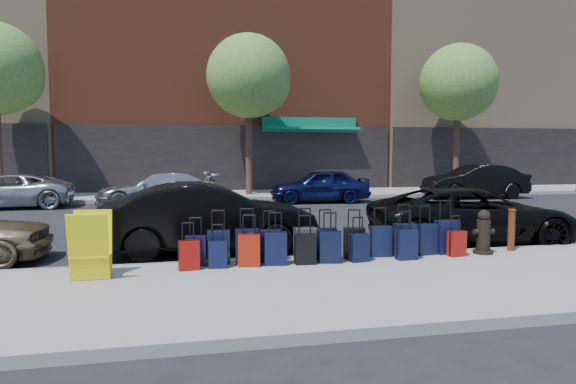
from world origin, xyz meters
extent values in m
plane|color=black|center=(0.00, 0.00, 0.00)|extent=(120.00, 120.00, 0.00)
cube|color=gray|center=(0.00, -6.50, 0.07)|extent=(60.00, 4.00, 0.15)
cube|color=gray|center=(0.00, 10.00, 0.07)|extent=(60.00, 4.00, 0.15)
cube|color=gray|center=(0.00, -4.48, 0.07)|extent=(60.00, 0.08, 0.15)
cube|color=gray|center=(0.00, 7.98, 0.07)|extent=(60.00, 0.08, 0.15)
cube|color=brown|center=(0.00, 18.00, 10.00)|extent=(17.00, 12.00, 20.00)
cube|color=black|center=(0.00, 11.95, 1.70)|extent=(16.66, 0.15, 3.40)
cube|color=#0A6145|center=(4.00, 11.60, 3.20)|extent=(5.00, 0.91, 0.27)
cube|color=#0A6145|center=(4.00, 11.90, 3.55)|extent=(5.00, 0.10, 0.60)
cube|color=#9D8460|center=(16.00, 18.00, 9.00)|extent=(15.00, 12.00, 18.00)
cube|color=black|center=(16.00, 11.95, 1.70)|extent=(14.70, 0.15, 3.40)
sphere|color=#346722|center=(-9.40, 9.50, 5.14)|extent=(2.58, 2.58, 2.58)
cylinder|color=black|center=(0.50, 9.50, 2.55)|extent=(0.30, 0.30, 4.80)
sphere|color=#346722|center=(0.50, 9.50, 5.52)|extent=(3.80, 3.80, 3.80)
sphere|color=#346722|center=(1.10, 9.50, 5.14)|extent=(2.58, 2.58, 2.58)
cylinder|color=black|center=(11.00, 9.50, 2.55)|extent=(0.30, 0.30, 4.80)
sphere|color=#346722|center=(11.00, 9.50, 5.52)|extent=(3.80, 3.80, 3.80)
sphere|color=#346722|center=(11.60, 9.50, 5.14)|extent=(2.58, 2.58, 2.58)
cube|color=black|center=(-2.43, -4.84, 0.42)|extent=(0.37, 0.22, 0.53)
cylinder|color=black|center=(-2.43, -4.84, 0.99)|extent=(0.20, 0.05, 0.03)
cube|color=black|center=(-2.02, -4.77, 0.45)|extent=(0.41, 0.24, 0.60)
cylinder|color=black|center=(-2.02, -4.77, 1.10)|extent=(0.23, 0.04, 0.03)
cube|color=black|center=(-1.52, -4.84, 0.46)|extent=(0.43, 0.27, 0.62)
cylinder|color=black|center=(-1.52, -4.84, 1.13)|extent=(0.23, 0.06, 0.03)
cube|color=black|center=(-1.08, -4.76, 0.44)|extent=(0.39, 0.22, 0.58)
cylinder|color=black|center=(-1.08, -4.76, 1.07)|extent=(0.22, 0.03, 0.03)
cube|color=#3B3B40|center=(-0.42, -4.81, 0.45)|extent=(0.41, 0.24, 0.60)
cylinder|color=black|center=(-0.42, -4.81, 1.11)|extent=(0.23, 0.04, 0.03)
cube|color=black|center=(-0.03, -4.82, 0.44)|extent=(0.41, 0.25, 0.59)
cylinder|color=black|center=(-0.03, -4.82, 1.08)|extent=(0.22, 0.05, 0.03)
cube|color=black|center=(0.52, -4.85, 0.44)|extent=(0.42, 0.28, 0.58)
cylinder|color=black|center=(0.52, -4.85, 1.07)|extent=(0.22, 0.07, 0.03)
cube|color=black|center=(1.08, -4.79, 0.44)|extent=(0.41, 0.25, 0.58)
cylinder|color=black|center=(1.08, -4.79, 1.08)|extent=(0.22, 0.05, 0.03)
cube|color=black|center=(1.56, -4.82, 0.46)|extent=(0.42, 0.23, 0.62)
cylinder|color=black|center=(1.56, -4.82, 1.13)|extent=(0.23, 0.03, 0.03)
cube|color=black|center=(2.02, -4.82, 0.45)|extent=(0.42, 0.27, 0.60)
cylinder|color=black|center=(2.02, -4.82, 1.10)|extent=(0.23, 0.06, 0.03)
cube|color=black|center=(2.46, -4.81, 0.48)|extent=(0.46, 0.28, 0.66)
cylinder|color=black|center=(2.46, -4.81, 1.19)|extent=(0.25, 0.06, 0.03)
cube|color=maroon|center=(-2.56, -5.14, 0.40)|extent=(0.36, 0.24, 0.50)
cylinder|color=black|center=(-2.56, -5.14, 0.95)|extent=(0.19, 0.06, 0.03)
cube|color=black|center=(-2.06, -5.10, 0.39)|extent=(0.33, 0.20, 0.47)
cylinder|color=black|center=(-2.06, -5.10, 0.90)|extent=(0.18, 0.04, 0.03)
cube|color=maroon|center=(-1.51, -5.08, 0.43)|extent=(0.41, 0.28, 0.56)
cylinder|color=black|center=(-1.51, -5.08, 1.05)|extent=(0.22, 0.07, 0.03)
cube|color=black|center=(-1.04, -5.07, 0.44)|extent=(0.42, 0.27, 0.58)
cylinder|color=black|center=(-1.04, -5.07, 1.08)|extent=(0.22, 0.06, 0.03)
cube|color=black|center=(-0.50, -5.13, 0.42)|extent=(0.39, 0.24, 0.55)
cylinder|color=black|center=(-0.50, -5.13, 1.02)|extent=(0.21, 0.05, 0.03)
cube|color=black|center=(-0.03, -5.11, 0.44)|extent=(0.42, 0.30, 0.57)
cylinder|color=black|center=(-0.03, -5.11, 1.06)|extent=(0.22, 0.07, 0.03)
cube|color=black|center=(0.51, -5.14, 0.41)|extent=(0.37, 0.25, 0.51)
cylinder|color=black|center=(0.51, -5.14, 0.96)|extent=(0.20, 0.06, 0.03)
cube|color=black|center=(1.44, -5.16, 0.43)|extent=(0.39, 0.23, 0.56)
cylinder|color=black|center=(1.44, -5.16, 1.04)|extent=(0.21, 0.04, 0.03)
cube|color=maroon|center=(2.52, -5.09, 0.39)|extent=(0.36, 0.26, 0.49)
cylinder|color=black|center=(2.52, -5.09, 0.92)|extent=(0.19, 0.07, 0.03)
cylinder|color=black|center=(3.17, -4.96, 0.18)|extent=(0.39, 0.39, 0.07)
cylinder|color=black|center=(3.17, -4.96, 0.52)|extent=(0.26, 0.26, 0.61)
sphere|color=black|center=(3.17, -4.96, 0.90)|extent=(0.24, 0.24, 0.24)
cylinder|color=black|center=(3.17, -4.96, 0.59)|extent=(0.44, 0.12, 0.11)
cylinder|color=#38190C|center=(3.90, -4.82, 0.57)|extent=(0.14, 0.14, 0.83)
cylinder|color=#38190C|center=(3.90, -4.82, 0.98)|extent=(0.16, 0.16, 0.04)
cube|color=yellow|center=(-4.10, -5.63, 0.69)|extent=(0.60, 0.28, 1.07)
cube|color=yellow|center=(-4.09, -5.24, 0.69)|extent=(0.60, 0.28, 1.07)
cube|color=yellow|center=(-4.09, -5.44, 0.53)|extent=(0.60, 0.40, 0.02)
imported|color=black|center=(-2.07, -2.98, 0.75)|extent=(4.58, 1.74, 1.49)
imported|color=black|center=(4.00, -3.24, 0.66)|extent=(5.01, 2.78, 1.33)
imported|color=#B7BABE|center=(-9.01, 6.97, 0.65)|extent=(4.79, 2.39, 1.30)
imported|color=#B4B7BB|center=(-3.51, 6.62, 0.67)|extent=(4.81, 2.46, 1.34)
imported|color=#0D123B|center=(3.03, 6.51, 0.70)|extent=(4.20, 1.92, 1.40)
imported|color=black|center=(10.40, 6.84, 0.76)|extent=(4.66, 1.75, 1.52)
camera|label=1|loc=(-2.72, -13.94, 2.21)|focal=32.00mm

